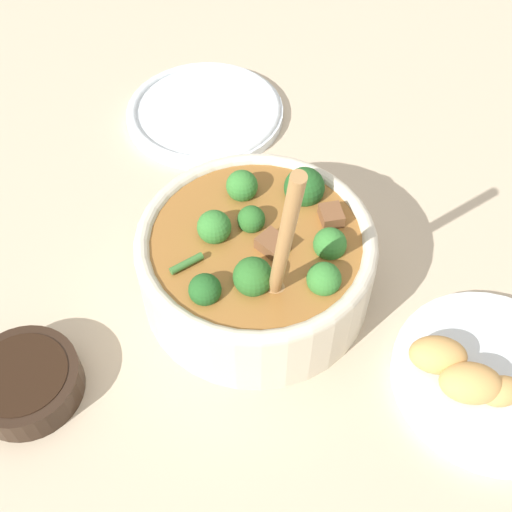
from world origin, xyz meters
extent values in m
plane|color=#C6B293|center=(0.00, 0.00, 0.00)|extent=(4.00, 4.00, 0.00)
cylinder|color=beige|center=(0.00, 0.00, 0.04)|extent=(0.24, 0.24, 0.08)
torus|color=beige|center=(0.00, 0.00, 0.08)|extent=(0.24, 0.24, 0.02)
cylinder|color=#9E662D|center=(0.00, 0.00, 0.06)|extent=(0.21, 0.21, 0.05)
sphere|color=#2D6B28|center=(0.01, -0.02, 0.09)|extent=(0.03, 0.03, 0.03)
cylinder|color=#6B9956|center=(0.01, -0.02, 0.07)|extent=(0.01, 0.01, 0.01)
sphere|color=#2D6B28|center=(-0.01, 0.05, 0.09)|extent=(0.04, 0.04, 0.04)
cylinder|color=#6B9956|center=(-0.01, 0.05, 0.07)|extent=(0.01, 0.01, 0.02)
sphere|color=#235B23|center=(-0.04, -0.07, 0.09)|extent=(0.04, 0.04, 0.04)
cylinder|color=#6B9956|center=(-0.04, -0.07, 0.06)|extent=(0.01, 0.01, 0.02)
sphere|color=#387F33|center=(0.04, 0.00, 0.09)|extent=(0.03, 0.03, 0.03)
cylinder|color=#6B9956|center=(0.04, 0.00, 0.07)|extent=(0.01, 0.01, 0.01)
sphere|color=#387F33|center=(-0.07, 0.00, 0.09)|extent=(0.03, 0.03, 0.03)
cylinder|color=#6B9956|center=(-0.07, 0.00, 0.07)|extent=(0.01, 0.01, 0.01)
sphere|color=#387F33|center=(-0.07, 0.04, 0.09)|extent=(0.03, 0.03, 0.03)
cylinder|color=#6B9956|center=(-0.07, 0.04, 0.07)|extent=(0.01, 0.01, 0.01)
sphere|color=#387F33|center=(0.02, -0.06, 0.09)|extent=(0.03, 0.03, 0.03)
cylinder|color=#6B9956|center=(0.02, -0.06, 0.07)|extent=(0.01, 0.01, 0.01)
sphere|color=#235B23|center=(0.04, 0.07, 0.09)|extent=(0.03, 0.03, 0.03)
cylinder|color=#6B9956|center=(0.04, 0.07, 0.07)|extent=(0.01, 0.01, 0.01)
cube|color=brown|center=(-0.02, 0.01, 0.09)|extent=(0.04, 0.03, 0.02)
cube|color=brown|center=(-0.07, -0.04, 0.09)|extent=(0.03, 0.03, 0.02)
cylinder|color=#3D7533|center=(0.06, 0.04, 0.09)|extent=(0.03, 0.03, 0.01)
ellipsoid|color=#A87A47|center=(-0.02, 0.05, 0.08)|extent=(0.04, 0.03, 0.01)
cylinder|color=#A87A47|center=(-0.03, 0.07, 0.17)|extent=(0.03, 0.05, 0.19)
cylinder|color=black|center=(0.19, 0.15, 0.02)|extent=(0.10, 0.10, 0.03)
cylinder|color=black|center=(0.19, 0.15, 0.03)|extent=(0.09, 0.09, 0.01)
cylinder|color=white|center=(0.11, -0.27, 0.01)|extent=(0.21, 0.21, 0.01)
torus|color=white|center=(0.11, -0.27, 0.01)|extent=(0.20, 0.20, 0.01)
cylinder|color=white|center=(-0.24, 0.07, 0.01)|extent=(0.19, 0.19, 0.01)
ellipsoid|color=tan|center=(-0.21, 0.09, 0.03)|extent=(0.06, 0.04, 0.04)
ellipsoid|color=tan|center=(-0.24, 0.09, 0.02)|extent=(0.05, 0.04, 0.03)
ellipsoid|color=tan|center=(-0.18, 0.07, 0.03)|extent=(0.06, 0.04, 0.03)
camera|label=1|loc=(-0.06, 0.39, 0.56)|focal=45.00mm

